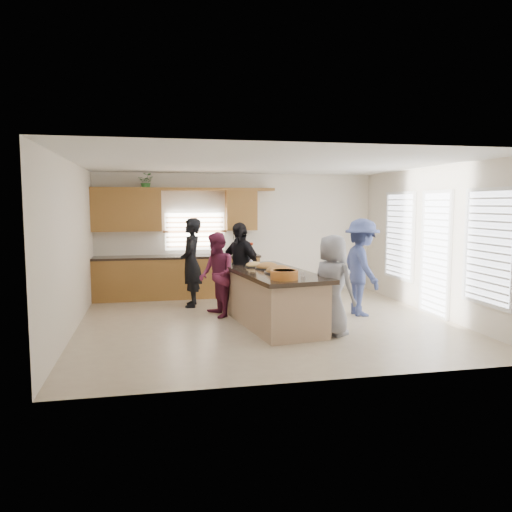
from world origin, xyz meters
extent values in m
plane|color=#C5B393|center=(0.00, 0.00, 0.00)|extent=(6.50, 6.50, 0.00)
cube|color=silver|center=(0.00, 3.00, 1.40)|extent=(6.50, 0.02, 2.80)
cube|color=silver|center=(0.00, -3.00, 1.40)|extent=(6.50, 0.02, 2.80)
cube|color=silver|center=(-3.25, 0.00, 1.40)|extent=(0.02, 6.00, 2.80)
cube|color=silver|center=(3.25, 0.00, 1.40)|extent=(0.02, 6.00, 2.80)
cube|color=white|center=(0.00, 0.00, 2.80)|extent=(6.50, 6.00, 0.02)
cube|color=#97612B|center=(-1.43, 2.69, 0.45)|extent=(3.65, 0.62, 0.90)
cube|color=black|center=(-1.43, 2.69, 0.93)|extent=(3.70, 0.65, 0.05)
cube|color=#97612B|center=(-2.50, 2.82, 1.95)|extent=(1.50, 0.36, 0.90)
cube|color=#97612B|center=(0.05, 2.82, 1.95)|extent=(0.70, 0.36, 0.90)
cube|color=#97612B|center=(-1.23, 2.82, 2.43)|extent=(4.05, 0.40, 0.06)
cube|color=brown|center=(-1.00, 2.96, 1.48)|extent=(1.35, 0.08, 0.85)
cube|color=white|center=(3.22, 1.30, 1.42)|extent=(0.06, 1.10, 1.75)
cube|color=white|center=(3.22, -0.10, 1.17)|extent=(0.06, 0.85, 2.25)
cube|color=white|center=(3.22, -1.60, 1.42)|extent=(0.06, 1.10, 1.75)
cube|color=tan|center=(0.06, -0.17, 0.44)|extent=(1.34, 2.61, 0.88)
cube|color=black|center=(0.06, -0.17, 0.92)|extent=(1.51, 2.83, 0.07)
cube|color=black|center=(0.06, -0.17, 0.04)|extent=(1.25, 2.52, 0.08)
cylinder|color=black|center=(0.11, -0.47, 0.96)|extent=(0.51, 0.51, 0.02)
ellipsoid|color=#A47433|center=(0.11, -0.47, 0.98)|extent=(0.45, 0.45, 0.20)
cylinder|color=black|center=(0.04, 0.10, 0.96)|extent=(0.45, 0.45, 0.02)
ellipsoid|color=#A47433|center=(0.04, 0.10, 0.98)|extent=(0.40, 0.40, 0.18)
cylinder|color=black|center=(-0.14, 0.42, 0.96)|extent=(0.33, 0.33, 0.02)
ellipsoid|color=#E2B660|center=(-0.14, 0.42, 0.98)|extent=(0.30, 0.30, 0.13)
cylinder|color=#C86D24|center=(0.01, -1.18, 1.02)|extent=(0.43, 0.43, 0.14)
cylinder|color=#F0E6BF|center=(0.01, -1.18, 1.07)|extent=(0.35, 0.35, 0.04)
cylinder|color=white|center=(0.37, -0.98, 0.99)|extent=(0.08, 0.08, 0.09)
cylinder|color=#9E7DB6|center=(-0.11, 0.84, 0.97)|extent=(0.21, 0.21, 0.05)
cylinder|color=silver|center=(-0.10, 0.96, 1.02)|extent=(0.11, 0.11, 0.14)
imported|color=#32722D|center=(-2.06, 2.82, 2.58)|extent=(0.40, 0.37, 0.37)
imported|color=black|center=(-1.19, 1.69, 0.91)|extent=(0.50, 0.70, 1.82)
imported|color=maroon|center=(-0.80, 0.63, 0.79)|extent=(0.74, 0.87, 1.59)
imported|color=black|center=(-0.33, 0.87, 0.88)|extent=(0.94, 1.09, 1.76)
imported|color=#39467E|center=(1.89, 0.22, 0.91)|extent=(0.68, 1.18, 1.83)
imported|color=gray|center=(0.85, -1.02, 0.81)|extent=(0.85, 0.94, 1.62)
camera|label=1|loc=(-1.96, -8.49, 2.11)|focal=35.00mm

